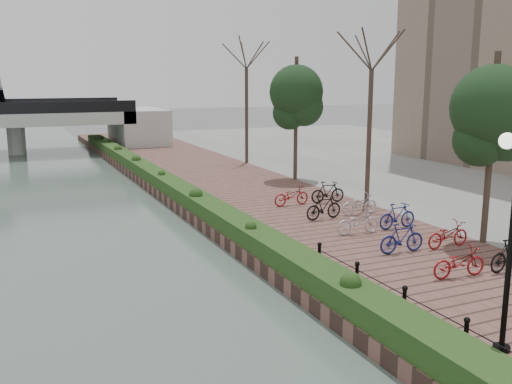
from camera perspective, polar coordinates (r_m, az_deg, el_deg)
promenade at (r=26.00m, az=1.80°, el=-1.76°), size 8.00×75.00×0.50m
hedge at (r=26.94m, az=-7.05°, el=-0.18°), size 1.10×56.00×0.60m
chain_fence at (r=12.35m, az=23.57°, el=-14.97°), size 0.10×14.10×0.70m
bicycle_parking at (r=19.74m, az=16.60°, el=-4.30°), size 2.40×17.32×1.00m
street_trees at (r=23.57m, az=15.91°, el=4.94°), size 3.20×37.12×6.80m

